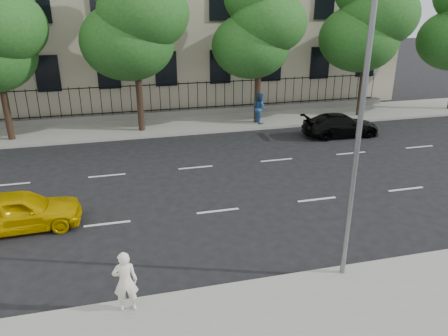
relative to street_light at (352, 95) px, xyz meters
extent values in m
plane|color=black|center=(-2.50, 1.77, -5.15)|extent=(120.00, 120.00, 0.00)
cube|color=gray|center=(-2.50, -2.23, -5.07)|extent=(60.00, 4.00, 0.15)
cube|color=gray|center=(-2.50, 15.77, -5.07)|extent=(60.00, 4.00, 0.15)
cube|color=slate|center=(-2.50, 17.47, -4.80)|extent=(30.00, 0.50, 0.40)
cube|color=black|center=(-2.50, 17.47, -4.50)|extent=(28.80, 0.05, 0.05)
cube|color=black|center=(-2.50, 17.47, -2.90)|extent=(28.80, 0.05, 0.05)
cylinder|color=slate|center=(0.00, -0.53, -1.00)|extent=(0.14, 0.14, 8.00)
cylinder|color=#382619|center=(-11.50, 14.97, -3.51)|extent=(0.36, 0.36, 2.97)
ellipsoid|color=#244C19|center=(-11.00, 14.77, 0.85)|extent=(4.50, 4.50, 3.70)
cylinder|color=#382619|center=(-4.50, 14.97, -3.34)|extent=(0.36, 0.36, 3.32)
ellipsoid|color=#244C19|center=(-4.90, 15.27, -0.05)|extent=(5.13, 5.13, 4.21)
ellipsoid|color=#244C19|center=(-4.00, 14.77, 1.43)|extent=(4.86, 4.86, 4.00)
cylinder|color=#382619|center=(2.50, 14.97, -3.46)|extent=(0.36, 0.36, 3.08)
ellipsoid|color=#244C19|center=(2.10, 15.27, -0.48)|extent=(4.56, 4.56, 3.74)
ellipsoid|color=#244C19|center=(3.00, 14.77, 0.84)|extent=(4.32, 4.32, 3.55)
cylinder|color=#382619|center=(9.50, 14.97, -3.39)|extent=(0.36, 0.36, 3.22)
ellipsoid|color=#244C19|center=(9.10, 15.27, -0.22)|extent=(4.94, 4.94, 4.06)
ellipsoid|color=#244C19|center=(10.00, 14.77, 1.21)|extent=(4.68, 4.68, 3.85)
imported|color=#D7AD00|center=(-9.33, 4.64, -4.46)|extent=(4.08, 1.77, 1.37)
imported|color=black|center=(6.36, 11.58, -4.51)|extent=(4.42, 1.91, 1.27)
imported|color=white|center=(-5.99, -0.63, -4.17)|extent=(0.62, 0.41, 1.66)
imported|color=#244F8B|center=(2.61, 14.77, -4.08)|extent=(0.80, 0.97, 1.84)
camera|label=1|loc=(-5.81, -9.82, 2.38)|focal=35.00mm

